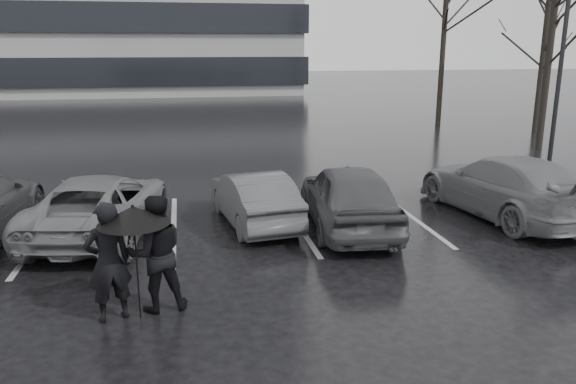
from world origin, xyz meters
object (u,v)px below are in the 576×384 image
(pedestrian_right, at_px, (156,253))
(lamp_post, at_px, (562,54))
(pedestrian_left, at_px, (108,262))
(car_main, at_px, (349,196))
(car_west_a, at_px, (254,198))
(tree_ne, at_px, (543,56))
(tree_north, at_px, (443,40))
(car_west_b, at_px, (100,205))
(tree_east, at_px, (550,45))
(car_east, at_px, (505,186))

(pedestrian_right, relative_size, lamp_post, 0.22)
(pedestrian_left, height_order, lamp_post, lamp_post)
(car_main, distance_m, pedestrian_right, 5.24)
(pedestrian_left, bearing_deg, lamp_post, -170.02)
(pedestrian_right, bearing_deg, lamp_post, -156.77)
(car_west_a, height_order, lamp_post, lamp_post)
(car_west_a, distance_m, tree_ne, 19.03)
(car_west_a, xyz_separation_m, tree_north, (11.38, 14.52, 3.64))
(car_west_b, distance_m, pedestrian_right, 4.13)
(tree_east, bearing_deg, car_west_a, -148.72)
(car_west_a, xyz_separation_m, tree_east, (12.38, 7.52, 3.39))
(car_main, relative_size, tree_ne, 0.62)
(car_west_a, xyz_separation_m, car_west_b, (-3.35, -0.13, 0.05))
(car_west_a, relative_size, lamp_post, 0.46)
(car_main, height_order, car_west_a, car_main)
(tree_east, bearing_deg, pedestrian_left, -141.98)
(pedestrian_left, distance_m, tree_north, 23.69)
(car_main, height_order, car_west_b, car_main)
(car_main, bearing_deg, car_east, -172.13)
(pedestrian_right, height_order, lamp_post, lamp_post)
(car_east, xyz_separation_m, tree_east, (6.39, 8.01, 3.27))
(pedestrian_left, xyz_separation_m, tree_ne, (17.56, 15.77, 2.59))
(car_west_a, height_order, tree_east, tree_east)
(car_main, distance_m, car_east, 3.95)
(pedestrian_right, bearing_deg, car_main, -150.21)
(car_main, xyz_separation_m, car_west_a, (-2.04, 0.70, -0.13))
(car_east, height_order, pedestrian_left, pedestrian_left)
(car_west_a, bearing_deg, car_west_b, -6.25)
(car_east, bearing_deg, car_west_b, -9.98)
(car_west_b, bearing_deg, pedestrian_left, 109.24)
(lamp_post, bearing_deg, pedestrian_left, -147.72)
(car_east, height_order, tree_east, tree_east)
(pedestrian_right, distance_m, tree_ne, 23.10)
(car_west_a, relative_size, pedestrian_left, 2.03)
(car_east, distance_m, lamp_post, 6.90)
(car_main, height_order, pedestrian_left, pedestrian_left)
(car_east, bearing_deg, pedestrian_left, 15.72)
(pedestrian_right, distance_m, tree_east, 18.70)
(tree_north, bearing_deg, pedestrian_right, -125.81)
(lamp_post, distance_m, tree_east, 4.11)
(pedestrian_left, bearing_deg, car_main, -165.27)
(car_west_b, height_order, tree_north, tree_north)
(car_main, relative_size, car_east, 0.86)
(car_main, height_order, tree_ne, tree_ne)
(car_east, distance_m, pedestrian_left, 9.45)
(car_east, height_order, tree_north, tree_north)
(car_west_a, distance_m, pedestrian_right, 4.52)
(car_west_a, relative_size, tree_north, 0.44)
(car_west_b, bearing_deg, car_west_a, -167.65)
(tree_east, bearing_deg, car_west_b, -154.05)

